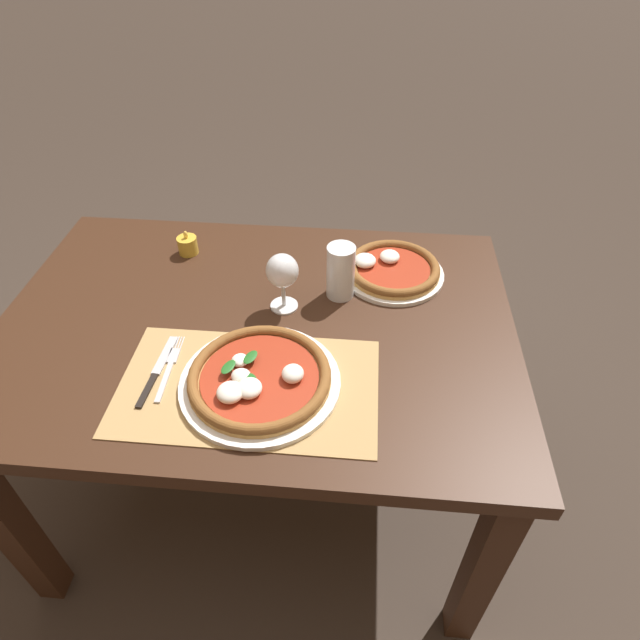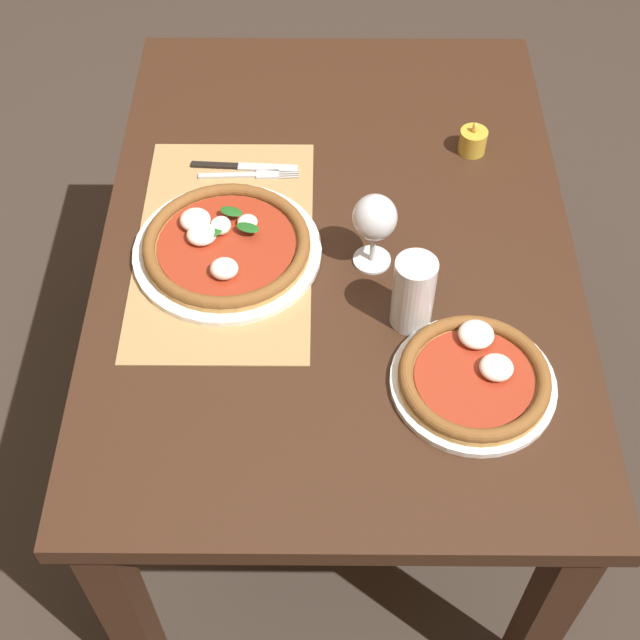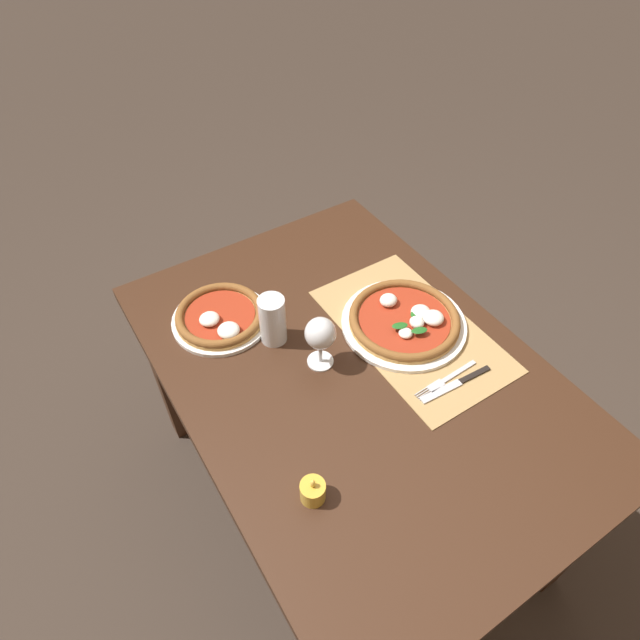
{
  "view_description": "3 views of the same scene",
  "coord_description": "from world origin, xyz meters",
  "px_view_note": "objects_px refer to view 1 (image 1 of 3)",
  "views": [
    {
      "loc": [
        0.25,
        -0.96,
        1.62
      ],
      "look_at": [
        0.16,
        -0.03,
        0.79
      ],
      "focal_mm": 30.0,
      "sensor_mm": 36.0,
      "label": 1
    },
    {
      "loc": [
        1.17,
        -0.02,
        1.96
      ],
      "look_at": [
        0.26,
        -0.03,
        0.81
      ],
      "focal_mm": 50.0,
      "sensor_mm": 36.0,
      "label": 2
    },
    {
      "loc": [
        -0.68,
        0.54,
        1.84
      ],
      "look_at": [
        0.15,
        0.01,
        0.8
      ],
      "focal_mm": 30.0,
      "sensor_mm": 36.0,
      "label": 3
    }
  ],
  "objects_px": {
    "pizza_near": "(259,378)",
    "votive_candle": "(188,246)",
    "pizza_far": "(392,269)",
    "knife": "(157,370)",
    "pint_glass": "(341,273)",
    "wine_glass": "(282,273)",
    "fork": "(170,367)"
  },
  "relations": [
    {
      "from": "knife",
      "to": "fork",
      "type": "bearing_deg",
      "value": 24.88
    },
    {
      "from": "pizza_far",
      "to": "knife",
      "type": "relative_size",
      "value": 1.27
    },
    {
      "from": "pizza_near",
      "to": "votive_candle",
      "type": "distance_m",
      "value": 0.56
    },
    {
      "from": "fork",
      "to": "knife",
      "type": "relative_size",
      "value": 0.93
    },
    {
      "from": "wine_glass",
      "to": "pint_glass",
      "type": "height_order",
      "value": "wine_glass"
    },
    {
      "from": "pizza_near",
      "to": "pint_glass",
      "type": "distance_m",
      "value": 0.37
    },
    {
      "from": "pizza_near",
      "to": "votive_candle",
      "type": "xyz_separation_m",
      "value": [
        -0.29,
        0.48,
        0.0
      ]
    },
    {
      "from": "pint_glass",
      "to": "knife",
      "type": "bearing_deg",
      "value": -141.17
    },
    {
      "from": "pint_glass",
      "to": "fork",
      "type": "distance_m",
      "value": 0.47
    },
    {
      "from": "pint_glass",
      "to": "votive_candle",
      "type": "bearing_deg",
      "value": 161.24
    },
    {
      "from": "pizza_near",
      "to": "pizza_far",
      "type": "xyz_separation_m",
      "value": [
        0.29,
        0.43,
        -0.0
      ]
    },
    {
      "from": "wine_glass",
      "to": "fork",
      "type": "xyz_separation_m",
      "value": [
        -0.22,
        -0.24,
        -0.1
      ]
    },
    {
      "from": "pint_glass",
      "to": "votive_candle",
      "type": "relative_size",
      "value": 2.01
    },
    {
      "from": "knife",
      "to": "pizza_near",
      "type": "bearing_deg",
      "value": -4.75
    },
    {
      "from": "pizza_far",
      "to": "fork",
      "type": "bearing_deg",
      "value": -141.49
    },
    {
      "from": "pizza_near",
      "to": "fork",
      "type": "bearing_deg",
      "value": 171.69
    },
    {
      "from": "wine_glass",
      "to": "votive_candle",
      "type": "bearing_deg",
      "value": 145.14
    },
    {
      "from": "pizza_far",
      "to": "fork",
      "type": "height_order",
      "value": "pizza_far"
    },
    {
      "from": "fork",
      "to": "knife",
      "type": "xyz_separation_m",
      "value": [
        -0.02,
        -0.01,
        0.0
      ]
    },
    {
      "from": "knife",
      "to": "pint_glass",
      "type": "bearing_deg",
      "value": 38.83
    },
    {
      "from": "pizza_near",
      "to": "fork",
      "type": "xyz_separation_m",
      "value": [
        -0.21,
        0.03,
        -0.02
      ]
    },
    {
      "from": "wine_glass",
      "to": "pizza_near",
      "type": "bearing_deg",
      "value": -93.26
    },
    {
      "from": "knife",
      "to": "votive_candle",
      "type": "bearing_deg",
      "value": 97.1
    },
    {
      "from": "pizza_near",
      "to": "fork",
      "type": "relative_size",
      "value": 1.74
    },
    {
      "from": "knife",
      "to": "wine_glass",
      "type": "bearing_deg",
      "value": 45.02
    },
    {
      "from": "fork",
      "to": "pizza_far",
      "type": "bearing_deg",
      "value": 38.51
    },
    {
      "from": "fork",
      "to": "knife",
      "type": "bearing_deg",
      "value": -155.12
    },
    {
      "from": "pizza_near",
      "to": "wine_glass",
      "type": "height_order",
      "value": "wine_glass"
    },
    {
      "from": "fork",
      "to": "votive_candle",
      "type": "relative_size",
      "value": 2.78
    },
    {
      "from": "pizza_near",
      "to": "pint_glass",
      "type": "bearing_deg",
      "value": 65.13
    },
    {
      "from": "wine_glass",
      "to": "votive_candle",
      "type": "relative_size",
      "value": 2.15
    },
    {
      "from": "pizza_far",
      "to": "votive_candle",
      "type": "xyz_separation_m",
      "value": [
        -0.58,
        0.05,
        0.0
      ]
    }
  ]
}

